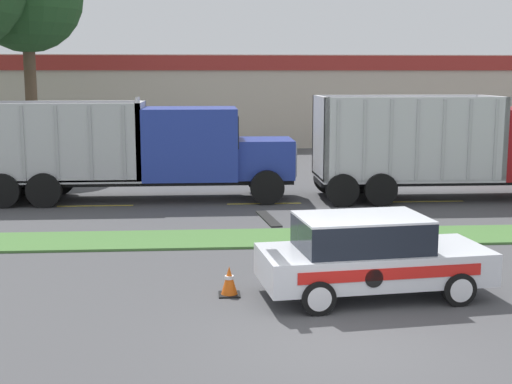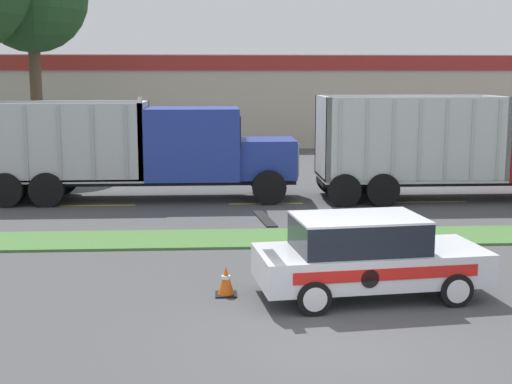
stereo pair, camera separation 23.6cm
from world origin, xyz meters
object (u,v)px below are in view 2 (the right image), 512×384
at_px(traffic_cone, 226,281).
at_px(rally_car, 367,255).
at_px(dump_truck_trail, 156,152).
at_px(dump_truck_mid, 512,150).

bearing_deg(traffic_cone, rally_car, -4.80).
relative_size(dump_truck_trail, traffic_cone, 19.67).
distance_m(dump_truck_mid, rally_car, 12.62).
height_order(dump_truck_mid, rally_car, dump_truck_mid).
xyz_separation_m(rally_car, traffic_cone, (-2.64, 0.22, -0.52)).
distance_m(dump_truck_mid, dump_truck_trail, 11.91).
height_order(dump_truck_trail, traffic_cone, dump_truck_trail).
bearing_deg(traffic_cone, dump_truck_mid, 46.13).
bearing_deg(dump_truck_trail, traffic_cone, -78.61).
height_order(dump_truck_mid, dump_truck_trail, dump_truck_mid).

